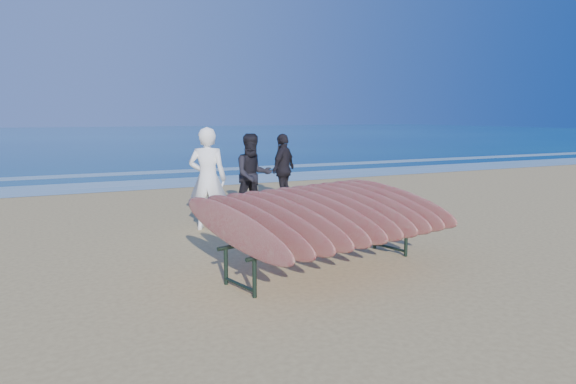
# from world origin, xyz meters

# --- Properties ---
(ground) EXTENTS (120.00, 120.00, 0.00)m
(ground) POSITION_xyz_m (0.00, 0.00, 0.00)
(ground) COLOR tan
(ground) RESTS_ON ground
(ocean) EXTENTS (160.00, 160.00, 0.00)m
(ocean) POSITION_xyz_m (0.00, 55.00, 0.01)
(ocean) COLOR navy
(ocean) RESTS_ON ground
(foam_near) EXTENTS (160.00, 160.00, 0.00)m
(foam_near) POSITION_xyz_m (0.00, 10.00, 0.01)
(foam_near) COLOR white
(foam_near) RESTS_ON ground
(foam_far) EXTENTS (160.00, 160.00, 0.00)m
(foam_far) POSITION_xyz_m (0.00, 13.50, 0.01)
(foam_far) COLOR white
(foam_far) RESTS_ON ground
(surfboard_rack) EXTENTS (3.67, 3.15, 1.24)m
(surfboard_rack) POSITION_xyz_m (-0.06, -0.58, 0.81)
(surfboard_rack) COLOR #1C2D24
(surfboard_rack) RESTS_ON ground
(person_white) EXTENTS (0.87, 0.76, 2.01)m
(person_white) POSITION_xyz_m (-0.85, 2.69, 1.00)
(person_white) COLOR white
(person_white) RESTS_ON ground
(person_dark_a) EXTENTS (0.92, 0.73, 1.83)m
(person_dark_a) POSITION_xyz_m (0.46, 3.64, 0.92)
(person_dark_a) COLOR black
(person_dark_a) RESTS_ON ground
(person_dark_b) EXTENTS (1.08, 0.99, 1.78)m
(person_dark_b) POSITION_xyz_m (1.72, 4.79, 0.89)
(person_dark_b) COLOR black
(person_dark_b) RESTS_ON ground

